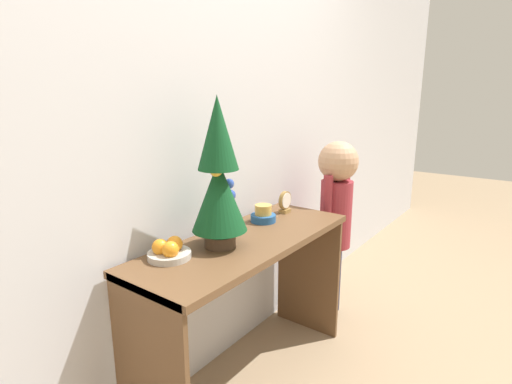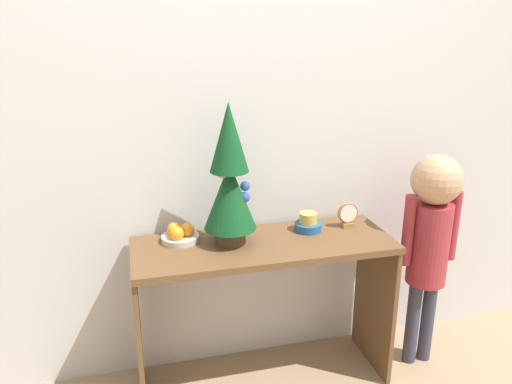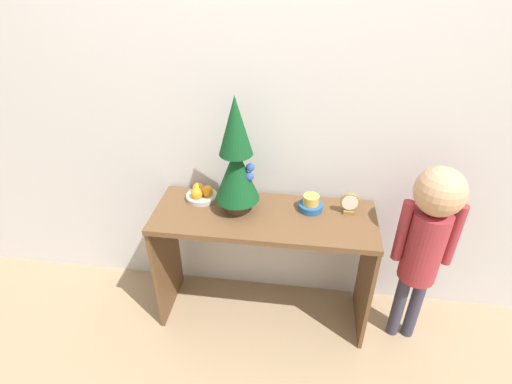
{
  "view_description": "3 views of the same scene",
  "coord_description": "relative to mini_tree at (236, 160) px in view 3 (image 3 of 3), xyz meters",
  "views": [
    {
      "loc": [
        -1.3,
        -0.8,
        1.33
      ],
      "look_at": [
        0.05,
        0.2,
        0.92
      ],
      "focal_mm": 28.0,
      "sensor_mm": 36.0,
      "label": 1
    },
    {
      "loc": [
        -0.54,
        -1.72,
        1.6
      ],
      "look_at": [
        -0.04,
        0.21,
        0.95
      ],
      "focal_mm": 35.0,
      "sensor_mm": 36.0,
      "label": 2
    },
    {
      "loc": [
        0.18,
        -1.43,
        1.91
      ],
      "look_at": [
        -0.04,
        0.19,
        0.86
      ],
      "focal_mm": 28.0,
      "sensor_mm": 36.0,
      "label": 3
    }
  ],
  "objects": [
    {
      "name": "fruit_bowl",
      "position": [
        -0.21,
        0.07,
        -0.26
      ],
      "size": [
        0.17,
        0.17,
        0.08
      ],
      "color": "#B7B2A8",
      "rests_on": "console_table"
    },
    {
      "name": "desk_clock",
      "position": [
        0.57,
        0.04,
        -0.23
      ],
      "size": [
        0.1,
        0.04,
        0.12
      ],
      "color": "olive",
      "rests_on": "console_table"
    },
    {
      "name": "console_table",
      "position": [
        0.14,
        -0.03,
        -0.46
      ],
      "size": [
        1.14,
        0.42,
        0.71
      ],
      "color": "brown",
      "rests_on": "ground_plane"
    },
    {
      "name": "back_wall",
      "position": [
        0.14,
        0.22,
        0.24
      ],
      "size": [
        7.0,
        0.05,
        2.5
      ],
      "primitive_type": "cube",
      "color": "silver",
      "rests_on": "ground_plane"
    },
    {
      "name": "child_figure",
      "position": [
        0.93,
        -0.08,
        -0.29
      ],
      "size": [
        0.29,
        0.23,
        1.07
      ],
      "color": "#38384C",
      "rests_on": "ground_plane"
    },
    {
      "name": "singing_bowl",
      "position": [
        0.37,
        0.05,
        -0.26
      ],
      "size": [
        0.12,
        0.12,
        0.09
      ],
      "color": "#235189",
      "rests_on": "console_table"
    },
    {
      "name": "mini_tree",
      "position": [
        0.0,
        0.0,
        0.0
      ],
      "size": [
        0.23,
        0.23,
        0.61
      ],
      "color": "#4C3828",
      "rests_on": "console_table"
    },
    {
      "name": "ground_plane",
      "position": [
        0.14,
        -0.24,
        -1.01
      ],
      "size": [
        12.0,
        12.0,
        0.0
      ],
      "primitive_type": "plane",
      "color": "#997F60"
    }
  ]
}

